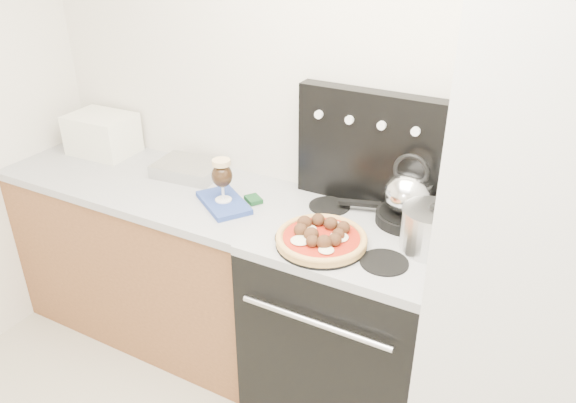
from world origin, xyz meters
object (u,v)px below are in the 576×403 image
Objects in this scene: pizza_pan at (321,244)px; base_cabinet at (157,258)px; fridge at (541,278)px; oven_mitt at (224,203)px; pizza at (321,237)px; stock_pot at (430,231)px; toaster_oven at (102,134)px; beer_glass at (222,180)px; stove_body at (348,326)px; skillet at (406,218)px; tea_kettle at (409,189)px.

base_cabinet is at bearing 170.42° from pizza_pan.
base_cabinet is 1.88m from fridge.
oven_mitt is 0.80× the size of pizza.
base_cabinet is 6.63× the size of stock_pot.
beer_glass is (0.91, -0.20, 0.02)m from toaster_oven.
pizza is at bearing -117.37° from stove_body.
pizza_pan is at bearing -125.38° from skillet.
fridge reaches higher than beer_glass.
stock_pot reaches higher than skillet.
stove_body is at bearing 62.63° from pizza.
toaster_oven reaches higher than pizza.
skillet is (0.77, 0.20, -0.08)m from beer_glass.
tea_kettle is at bearing 132.41° from stock_pot.
base_cabinet is 1.11m from stove_body.
beer_glass reaches higher than base_cabinet.
stove_body is at bearing -131.10° from skillet.
base_cabinet is at bearing 178.70° from stove_body.
stove_body is at bearing -175.44° from stock_pot.
pizza_pan is 0.42m from tea_kettle.
tea_kettle reaches higher than beer_glass.
toaster_oven reaches higher than oven_mitt.
fridge reaches higher than base_cabinet.
stock_pot reaches higher than pizza.
pizza_pan is at bearing -9.58° from base_cabinet.
toaster_oven is 1.68m from tea_kettle.
beer_glass reaches higher than stock_pot.
pizza is at bearing -9.58° from base_cabinet.
beer_glass is 0.91× the size of tea_kettle.
fridge is 0.60m from tea_kettle.
base_cabinet is 1.65× the size of stove_body.
stock_pot is at bearing -37.72° from tea_kettle.
fridge is (0.70, -0.03, 0.51)m from stove_body.
fridge reaches higher than skillet.
tea_kettle is at bearing 48.90° from stove_body.
beer_glass is 0.57× the size of pizza.
oven_mitt reaches higher than stove_body.
pizza is 1.41× the size of skillet.
fridge is at bearing -20.20° from skillet.
beer_glass reaches higher than pizza.
skillet is at bearing 48.90° from stove_body.
stove_body is 0.68m from tea_kettle.
toaster_oven is 1.67× the size of beer_glass.
base_cabinet is 1.37m from skillet.
pizza is at bearing -155.08° from stock_pot.
stock_pot is at bearing -6.94° from toaster_oven.
skillet is at bearing 14.86° from oven_mitt.
base_cabinet is at bearing 179.93° from stock_pot.
base_cabinet is 0.69m from oven_mitt.
fridge is 9.51× the size of beer_glass.
tea_kettle is (-0.55, 0.20, 0.12)m from fridge.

